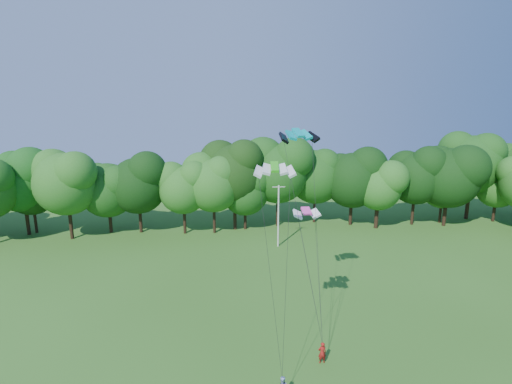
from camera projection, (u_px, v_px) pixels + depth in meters
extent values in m
cylinder|color=silver|center=(278.00, 216.00, 50.08)|extent=(0.20, 0.20, 7.97)
cube|color=silver|center=(279.00, 187.00, 49.22)|extent=(1.59, 0.19, 0.08)
imported|color=maroon|center=(322.00, 353.00, 28.25)|extent=(0.60, 0.40, 1.62)
cube|color=#059EA0|center=(298.00, 133.00, 29.52)|extent=(3.09, 1.81, 0.66)
cube|color=green|center=(275.00, 167.00, 24.01)|extent=(2.53, 1.35, 0.55)
cube|color=#FF46B5|center=(306.00, 211.00, 30.12)|extent=(2.03, 1.01, 0.44)
cylinder|color=#302013|center=(27.00, 220.00, 54.89)|extent=(0.43, 0.43, 4.21)
ellipsoid|color=#154814|center=(22.00, 181.00, 53.63)|extent=(8.42, 8.42, 9.19)
cylinder|color=black|center=(235.00, 214.00, 57.17)|extent=(0.49, 0.49, 4.65)
ellipsoid|color=black|center=(234.00, 172.00, 55.78)|extent=(9.30, 9.30, 10.15)
cylinder|color=#372116|center=(440.00, 211.00, 60.38)|extent=(0.43, 0.43, 3.66)
ellipsoid|color=#215319|center=(444.00, 180.00, 59.28)|extent=(7.31, 7.31, 7.98)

